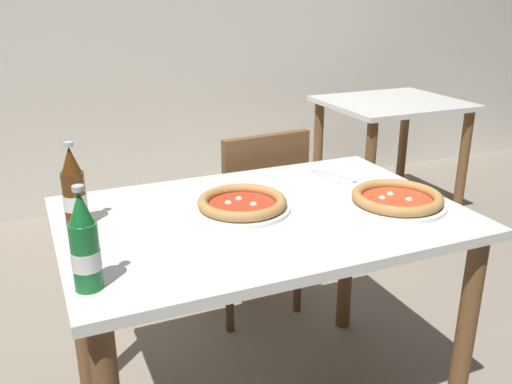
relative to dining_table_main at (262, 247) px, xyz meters
The scene contains 9 objects.
back_wall_tiled 2.30m from the dining_table_main, 90.00° to the left, with size 7.00×0.10×2.60m, color silver.
dining_table_main is the anchor object (origin of this frame).
chair_behind_table 0.67m from the dining_table_main, 69.20° to the left, with size 0.43×0.43×0.85m.
dining_table_background 1.96m from the dining_table_main, 42.13° to the left, with size 0.80×0.70×0.75m.
pizza_margherita_near 0.15m from the dining_table_main, 139.94° to the left, with size 0.29×0.29×0.04m.
pizza_marinara_far 0.45m from the dining_table_main, 15.28° to the right, with size 0.31×0.31×0.04m.
beer_bottle_left 0.64m from the dining_table_main, 155.05° to the right, with size 0.07×0.07×0.25m.
beer_bottle_center 0.58m from the dining_table_main, 166.57° to the left, with size 0.07×0.07×0.25m.
napkin_with_cutlery 0.42m from the dining_table_main, 30.32° to the left, with size 0.22×0.22×0.01m.
Camera 1 is at (-0.63, -1.41, 1.39)m, focal length 38.73 mm.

